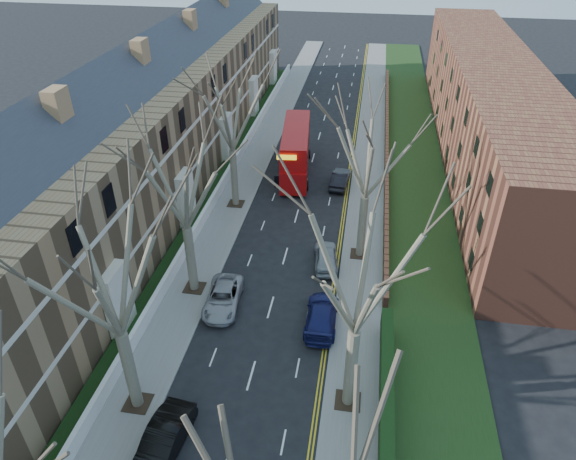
% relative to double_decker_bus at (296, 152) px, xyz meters
% --- Properties ---
extents(pavement_left, '(3.00, 102.00, 0.12)m').
position_rel_double_decker_bus_xyz_m(pavement_left, '(-4.65, 3.70, -2.20)').
color(pavement_left, slate).
rests_on(pavement_left, ground).
extents(pavement_right, '(3.00, 102.00, 0.12)m').
position_rel_double_decker_bus_xyz_m(pavement_right, '(7.35, 3.70, -2.20)').
color(pavement_right, slate).
rests_on(pavement_right, ground).
extents(terrace_left, '(9.70, 78.00, 13.60)m').
position_rel_double_decker_bus_xyz_m(terrace_left, '(-12.30, -4.30, 3.27)').
color(terrace_left, '#8F6C49').
rests_on(terrace_left, ground).
extents(flats_right, '(13.97, 54.00, 10.00)m').
position_rel_double_decker_bus_xyz_m(flats_right, '(18.81, 7.70, 2.72)').
color(flats_right, brown).
rests_on(flats_right, ground).
extents(front_wall_left, '(0.30, 78.00, 1.00)m').
position_rel_double_decker_bus_xyz_m(front_wall_left, '(-6.30, -4.30, -1.64)').
color(front_wall_left, white).
rests_on(front_wall_left, ground).
extents(grass_verge_right, '(6.00, 102.00, 0.06)m').
position_rel_double_decker_bus_xyz_m(grass_verge_right, '(11.85, 3.70, -2.11)').
color(grass_verge_right, '#1C3814').
rests_on(grass_verge_right, ground).
extents(tree_left_mid, '(10.50, 10.50, 14.71)m').
position_rel_double_decker_bus_xyz_m(tree_left_mid, '(-4.35, -29.30, 7.30)').
color(tree_left_mid, brown).
rests_on(tree_left_mid, ground).
extents(tree_left_far, '(10.15, 10.15, 14.22)m').
position_rel_double_decker_bus_xyz_m(tree_left_far, '(-4.35, -19.30, 6.98)').
color(tree_left_far, brown).
rests_on(tree_left_far, ground).
extents(tree_left_dist, '(10.50, 10.50, 14.71)m').
position_rel_double_decker_bus_xyz_m(tree_left_dist, '(-4.35, -7.30, 7.30)').
color(tree_left_dist, brown).
rests_on(tree_left_dist, ground).
extents(tree_right_mid, '(10.50, 10.50, 14.71)m').
position_rel_double_decker_bus_xyz_m(tree_right_mid, '(7.05, -27.30, 7.30)').
color(tree_right_mid, brown).
rests_on(tree_right_mid, ground).
extents(tree_right_far, '(10.15, 10.15, 14.22)m').
position_rel_double_decker_bus_xyz_m(tree_right_far, '(7.05, -13.30, 6.98)').
color(tree_right_far, brown).
rests_on(tree_right_far, ground).
extents(double_decker_bus, '(3.61, 11.18, 4.59)m').
position_rel_double_decker_bus_xyz_m(double_decker_bus, '(0.00, 0.00, 0.00)').
color(double_decker_bus, '#A40B0C').
rests_on(double_decker_bus, ground).
extents(car_left_mid, '(2.15, 4.95, 1.58)m').
position_rel_double_decker_bus_xyz_m(car_left_mid, '(-1.88, -31.77, -1.47)').
color(car_left_mid, black).
rests_on(car_left_mid, ground).
extents(car_left_far, '(2.62, 5.02, 1.35)m').
position_rel_double_decker_bus_xyz_m(car_left_far, '(-1.85, -20.63, -1.58)').
color(car_left_far, '#98979C').
rests_on(car_left_far, ground).
extents(car_right_near, '(2.10, 5.02, 1.45)m').
position_rel_double_decker_bus_xyz_m(car_right_near, '(4.93, -21.32, -1.54)').
color(car_right_near, '#171A52').
rests_on(car_right_near, ground).
extents(car_right_mid, '(2.27, 4.49, 1.47)m').
position_rel_double_decker_bus_xyz_m(car_right_mid, '(4.57, -14.89, -1.53)').
color(car_right_mid, gray).
rests_on(car_right_mid, ground).
extents(car_right_far, '(1.83, 4.47, 1.44)m').
position_rel_double_decker_bus_xyz_m(car_right_far, '(4.63, -2.01, -1.54)').
color(car_right_far, black).
rests_on(car_right_far, ground).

